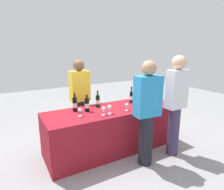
% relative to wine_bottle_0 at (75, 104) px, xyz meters
% --- Properties ---
extents(ground_plane, '(12.00, 12.00, 0.00)m').
position_rel_wine_bottle_0_xyz_m(ground_plane, '(0.61, -0.19, -0.89)').
color(ground_plane, gray).
extents(tasting_table, '(2.38, 0.82, 0.77)m').
position_rel_wine_bottle_0_xyz_m(tasting_table, '(0.61, -0.19, -0.50)').
color(tasting_table, maroon).
rests_on(tasting_table, ground_plane).
extents(wine_bottle_0, '(0.08, 0.08, 0.33)m').
position_rel_wine_bottle_0_xyz_m(wine_bottle_0, '(0.00, 0.00, 0.00)').
color(wine_bottle_0, black).
rests_on(wine_bottle_0, tasting_table).
extents(wine_bottle_1, '(0.08, 0.08, 0.31)m').
position_rel_wine_bottle_0_xyz_m(wine_bottle_1, '(0.17, -0.11, -0.00)').
color(wine_bottle_1, black).
rests_on(wine_bottle_1, tasting_table).
extents(wine_bottle_2, '(0.07, 0.07, 0.31)m').
position_rel_wine_bottle_0_xyz_m(wine_bottle_2, '(0.44, 0.02, -0.01)').
color(wine_bottle_2, black).
rests_on(wine_bottle_2, tasting_table).
extents(wine_bottle_3, '(0.07, 0.07, 0.32)m').
position_rel_wine_bottle_0_xyz_m(wine_bottle_3, '(1.13, -0.05, -0.01)').
color(wine_bottle_3, black).
rests_on(wine_bottle_3, tasting_table).
extents(wine_bottle_4, '(0.08, 0.08, 0.30)m').
position_rel_wine_bottle_0_xyz_m(wine_bottle_4, '(1.31, 0.01, -0.01)').
color(wine_bottle_4, black).
rests_on(wine_bottle_4, tasting_table).
extents(wine_bottle_5, '(0.07, 0.07, 0.31)m').
position_rel_wine_bottle_0_xyz_m(wine_bottle_5, '(1.55, -0.01, -0.01)').
color(wine_bottle_5, black).
rests_on(wine_bottle_5, tasting_table).
extents(wine_glass_0, '(0.06, 0.06, 0.13)m').
position_rel_wine_bottle_0_xyz_m(wine_glass_0, '(-0.02, -0.28, -0.03)').
color(wine_glass_0, silver).
rests_on(wine_glass_0, tasting_table).
extents(wine_glass_1, '(0.07, 0.07, 0.14)m').
position_rel_wine_bottle_0_xyz_m(wine_glass_1, '(0.33, -0.42, -0.02)').
color(wine_glass_1, silver).
rests_on(wine_glass_1, tasting_table).
extents(wine_glass_2, '(0.08, 0.08, 0.15)m').
position_rel_wine_bottle_0_xyz_m(wine_glass_2, '(0.45, -0.41, -0.02)').
color(wine_glass_2, silver).
rests_on(wine_glass_2, tasting_table).
extents(wine_glass_3, '(0.06, 0.06, 0.13)m').
position_rel_wine_bottle_0_xyz_m(wine_glass_3, '(0.78, -0.41, -0.03)').
color(wine_glass_3, silver).
rests_on(wine_glass_3, tasting_table).
extents(wine_glass_4, '(0.06, 0.06, 0.13)m').
position_rel_wine_bottle_0_xyz_m(wine_glass_4, '(1.25, -0.31, -0.03)').
color(wine_glass_4, silver).
rests_on(wine_glass_4, tasting_table).
extents(wine_glass_5, '(0.07, 0.07, 0.15)m').
position_rel_wine_bottle_0_xyz_m(wine_glass_5, '(1.40, -0.33, -0.01)').
color(wine_glass_5, silver).
rests_on(wine_glass_5, tasting_table).
extents(ice_bucket, '(0.24, 0.24, 0.18)m').
position_rel_wine_bottle_0_xyz_m(ice_bucket, '(1.35, -0.18, -0.03)').
color(ice_bucket, silver).
rests_on(ice_bucket, tasting_table).
extents(server_pouring, '(0.38, 0.22, 1.60)m').
position_rel_wine_bottle_0_xyz_m(server_pouring, '(0.28, 0.50, -0.01)').
color(server_pouring, black).
rests_on(server_pouring, ground_plane).
extents(guest_0, '(0.41, 0.25, 1.65)m').
position_rel_wine_bottle_0_xyz_m(guest_0, '(0.84, -0.88, 0.01)').
color(guest_0, black).
rests_on(guest_0, ground_plane).
extents(guest_1, '(0.35, 0.23, 1.71)m').
position_rel_wine_bottle_0_xyz_m(guest_1, '(1.44, -0.89, 0.07)').
color(guest_1, '#3F3351').
rests_on(guest_1, ground_plane).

